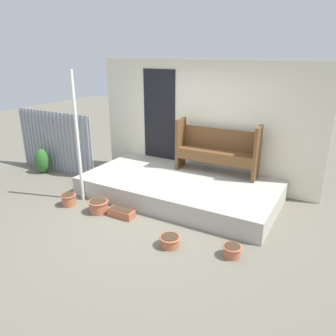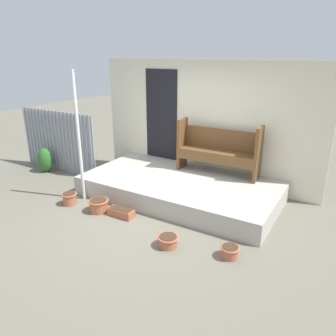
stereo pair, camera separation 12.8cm
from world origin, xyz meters
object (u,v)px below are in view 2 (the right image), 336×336
flower_pot_middle (99,205)px  shrub_by_fence (45,160)px  flower_pot_right (168,241)px  planter_box_rect (121,212)px  bench (219,148)px  support_post (79,138)px  flower_pot_far_right (230,251)px  flower_pot_left (70,198)px

flower_pot_middle → shrub_by_fence: bearing=159.8°
flower_pot_right → planter_box_rect: flower_pot_right is taller
flower_pot_right → bench: bearing=95.3°
support_post → flower_pot_far_right: 3.38m
flower_pot_far_right → shrub_by_fence: shrub_by_fence is taller
support_post → flower_pot_middle: bearing=-22.8°
flower_pot_middle → planter_box_rect: 0.47m
flower_pot_middle → flower_pot_far_right: flower_pot_middle is taller
support_post → flower_pot_right: size_ratio=7.58×
bench → flower_pot_middle: 2.60m
planter_box_rect → flower_pot_right: bearing=-18.0°
flower_pot_far_right → flower_pot_middle: bearing=177.3°
flower_pot_left → flower_pot_right: size_ratio=0.90×
flower_pot_far_right → shrub_by_fence: (-5.05, 1.04, 0.19)m
flower_pot_right → planter_box_rect: size_ratio=0.68×
support_post → flower_pot_left: size_ratio=8.45×
support_post → shrub_by_fence: 2.20m
flower_pot_left → flower_pot_right: (2.33, -0.26, -0.03)m
bench → shrub_by_fence: bearing=-165.9°
support_post → flower_pot_middle: 1.29m
flower_pot_middle → flower_pot_right: 1.69m
flower_pot_left → flower_pot_right: bearing=-6.4°
planter_box_rect → shrub_by_fence: bearing=163.8°
bench → shrub_by_fence: size_ratio=2.90×
flower_pot_middle → flower_pot_right: bearing=-11.2°
flower_pot_far_right → shrub_by_fence: size_ratio=0.48×
flower_pot_left → flower_pot_far_right: 3.22m
support_post → shrub_by_fence: (-1.88, 0.66, -0.93)m
bench → shrub_by_fence: 4.14m
flower_pot_middle → planter_box_rect: bearing=7.5°
shrub_by_fence → support_post: bearing=-19.3°
flower_pot_right → planter_box_rect: 1.25m
flower_pot_middle → bench: bearing=54.7°
flower_pot_middle → flower_pot_left: bearing=-174.6°
flower_pot_far_right → planter_box_rect: bearing=175.0°
planter_box_rect → flower_pot_left: bearing=-173.8°
bench → shrub_by_fence: bench is taller
support_post → bench: (2.06, 1.76, -0.32)m
flower_pot_far_right → flower_pot_left: bearing=179.0°
flower_pot_right → shrub_by_fence: bearing=163.3°
bench → flower_pot_left: (-2.11, -2.09, -0.78)m
flower_pot_right → planter_box_rect: bearing=162.0°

